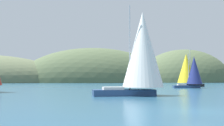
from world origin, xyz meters
The scene contains 6 objects.
ground_plane centered at (0.00, 0.00, 0.00)m, with size 360.00×360.00×0.00m, color navy.
headland_right centered at (60.00, 135.00, 0.00)m, with size 57.29×44.00×40.25m, color #4C5B3D.
headland_center centered at (5.00, 135.00, 0.00)m, with size 87.06×44.00×40.10m, color #4C5B3D.
sailboat_navy_sail centered at (20.24, 41.25, 3.90)m, with size 7.16×4.15×8.08m.
sailboat_yellow_sail centered at (22.19, 49.11, 4.62)m, with size 9.61×7.45×10.28m.
sailboat_white_mainsail centered at (0.79, 16.31, 5.80)m, with size 9.35×5.50×11.87m.
Camera 1 is at (-8.31, -17.01, 2.21)m, focal length 41.95 mm.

